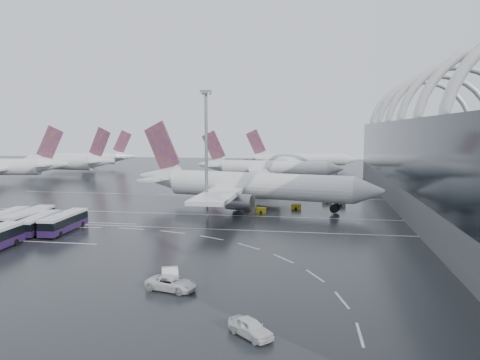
% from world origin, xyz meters
% --- Properties ---
extents(ground, '(420.00, 420.00, 0.00)m').
position_xyz_m(ground, '(0.00, 0.00, 0.00)').
color(ground, black).
rests_on(ground, ground).
extents(lane_marking_near, '(120.00, 0.25, 0.01)m').
position_xyz_m(lane_marking_near, '(0.00, -2.00, 0.01)').
color(lane_marking_near, silver).
rests_on(lane_marking_near, ground).
extents(lane_marking_mid, '(120.00, 0.25, 0.01)m').
position_xyz_m(lane_marking_mid, '(0.00, 12.00, 0.01)').
color(lane_marking_mid, silver).
rests_on(lane_marking_mid, ground).
extents(lane_marking_far, '(120.00, 0.25, 0.01)m').
position_xyz_m(lane_marking_far, '(0.00, 40.00, 0.01)').
color(lane_marking_far, silver).
rests_on(lane_marking_far, ground).
extents(bus_bay_line_south, '(28.00, 0.25, 0.01)m').
position_xyz_m(bus_bay_line_south, '(-24.00, -16.00, 0.01)').
color(bus_bay_line_south, silver).
rests_on(bus_bay_line_south, ground).
extents(bus_bay_line_north, '(28.00, 0.25, 0.01)m').
position_xyz_m(bus_bay_line_north, '(-24.00, 0.00, 0.01)').
color(bus_bay_line_north, silver).
rests_on(bus_bay_line_north, ground).
extents(airliner_main, '(59.03, 50.96, 20.12)m').
position_xyz_m(airliner_main, '(7.93, 22.49, 5.04)').
color(airliner_main, white).
rests_on(airliner_main, ground).
extents(airliner_gate_b, '(50.98, 45.94, 17.74)m').
position_xyz_m(airliner_gate_b, '(6.17, 79.72, 4.44)').
color(airliner_gate_b, white).
rests_on(airliner_gate_b, ground).
extents(airliner_gate_c, '(50.54, 45.94, 18.23)m').
position_xyz_m(airliner_gate_c, '(15.28, 124.91, 4.56)').
color(airliner_gate_c, white).
rests_on(airliner_gate_c, ground).
extents(jet_remote_west, '(44.66, 36.16, 19.48)m').
position_xyz_m(jet_remote_west, '(-83.18, 63.22, 5.03)').
color(jet_remote_west, white).
rests_on(jet_remote_west, ground).
extents(jet_remote_mid, '(43.88, 35.39, 19.09)m').
position_xyz_m(jet_remote_mid, '(-74.22, 87.33, 4.93)').
color(jet_remote_mid, white).
rests_on(jet_remote_mid, ground).
extents(jet_remote_far, '(39.39, 32.15, 17.87)m').
position_xyz_m(jet_remote_far, '(-79.75, 118.52, 4.61)').
color(jet_remote_far, white).
rests_on(jet_remote_far, ground).
extents(bus_row_near_a, '(4.07, 12.64, 3.06)m').
position_xyz_m(bus_row_near_a, '(-32.07, -7.31, 1.68)').
color(bus_row_near_a, '#2B133C').
rests_on(bus_row_near_a, ground).
extents(bus_row_near_b, '(3.85, 14.02, 3.42)m').
position_xyz_m(bus_row_near_b, '(-27.35, -7.81, 1.88)').
color(bus_row_near_b, '#2B133C').
rests_on(bus_row_near_b, ground).
extents(bus_row_near_c, '(4.33, 12.29, 2.96)m').
position_xyz_m(bus_row_near_c, '(-24.04, -9.42, 1.63)').
color(bus_row_near_c, '#2B133C').
rests_on(bus_row_near_c, ground).
extents(bus_row_near_d, '(3.60, 13.09, 3.19)m').
position_xyz_m(bus_row_near_d, '(-19.88, -8.37, 1.75)').
color(bus_row_near_d, '#2B133C').
rests_on(bus_row_near_d, ground).
extents(van_curve_a, '(6.32, 3.99, 1.63)m').
position_xyz_m(van_curve_a, '(8.14, -34.37, 0.81)').
color(van_curve_a, white).
rests_on(van_curve_a, ground).
extents(van_curve_b, '(4.76, 4.51, 1.60)m').
position_xyz_m(van_curve_b, '(18.54, -44.54, 0.80)').
color(van_curve_b, white).
rests_on(van_curve_b, ground).
extents(van_curve_c, '(3.63, 5.75, 1.79)m').
position_xyz_m(van_curve_c, '(7.28, -32.25, 0.89)').
color(van_curve_c, white).
rests_on(van_curve_c, ground).
extents(floodlight_mast, '(1.98, 1.98, 25.87)m').
position_xyz_m(floodlight_mast, '(1.34, 10.42, 16.27)').
color(floodlight_mast, gray).
rests_on(floodlight_mast, ground).
extents(gse_cart_belly_a, '(2.20, 1.30, 1.20)m').
position_xyz_m(gse_cart_belly_a, '(19.28, 22.10, 0.60)').
color(gse_cart_belly_a, '#AA9616').
rests_on(gse_cart_belly_a, ground).
extents(gse_cart_belly_b, '(2.46, 1.45, 1.34)m').
position_xyz_m(gse_cart_belly_b, '(26.41, 33.23, 0.67)').
color(gse_cart_belly_b, slate).
rests_on(gse_cart_belly_b, ground).
extents(gse_cart_belly_c, '(2.12, 1.25, 1.16)m').
position_xyz_m(gse_cart_belly_c, '(12.05, 15.96, 0.58)').
color(gse_cart_belly_c, '#AA9616').
rests_on(gse_cart_belly_c, ground).
extents(gse_cart_belly_d, '(2.18, 1.29, 1.19)m').
position_xyz_m(gse_cart_belly_d, '(29.47, 28.05, 0.60)').
color(gse_cart_belly_d, slate).
rests_on(gse_cart_belly_d, ground).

